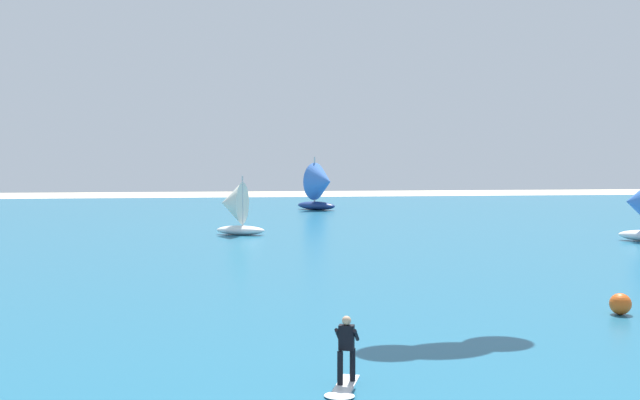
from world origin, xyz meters
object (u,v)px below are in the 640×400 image
at_px(sailboat_far_right, 234,208).
at_px(kitesurfer, 345,362).
at_px(sailboat_center_horizon, 321,186).
at_px(marker_buoy, 620,304).

bearing_deg(sailboat_far_right, kitesurfer, -85.50).
height_order(kitesurfer, sailboat_far_right, sailboat_far_right).
bearing_deg(sailboat_far_right, sailboat_center_horizon, 68.33).
relative_size(sailboat_center_horizon, sailboat_far_right, 1.29).
relative_size(sailboat_center_horizon, marker_buoy, 7.00).
xyz_separation_m(sailboat_center_horizon, sailboat_far_right, (-8.40, -21.13, -0.52)).
bearing_deg(marker_buoy, kitesurfer, -146.89).
bearing_deg(kitesurfer, marker_buoy, 33.11).
bearing_deg(marker_buoy, sailboat_center_horizon, 95.73).
height_order(sailboat_center_horizon, marker_buoy, sailboat_center_horizon).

